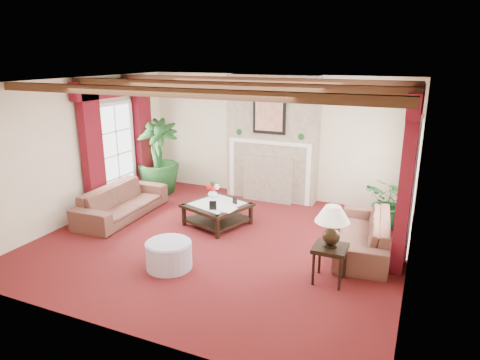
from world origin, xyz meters
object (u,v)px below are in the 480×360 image
at_px(coffee_table, 217,214).
at_px(side_table, 329,264).
at_px(potted_palm, 159,173).
at_px(sofa_right, 364,228).
at_px(ottoman, 169,255).
at_px(sofa_left, 122,197).

distance_m(coffee_table, side_table, 2.70).
relative_size(potted_palm, coffee_table, 1.89).
bearing_deg(coffee_table, potted_palm, 168.88).
bearing_deg(sofa_right, ottoman, -60.97).
bearing_deg(sofa_left, potted_palm, 5.24).
distance_m(sofa_right, potted_palm, 4.96).
distance_m(sofa_left, coffee_table, 1.96).
distance_m(potted_palm, coffee_table, 2.46).
height_order(sofa_left, sofa_right, sofa_left).
relative_size(side_table, ottoman, 0.78).
relative_size(coffee_table, side_table, 1.89).
xyz_separation_m(sofa_right, side_table, (-0.28, -1.24, -0.12)).
relative_size(potted_palm, side_table, 3.56).
xyz_separation_m(side_table, ottoman, (-2.30, -0.56, -0.07)).
height_order(potted_palm, coffee_table, potted_palm).
height_order(potted_palm, ottoman, potted_palm).
bearing_deg(potted_palm, sofa_right, -14.33).
bearing_deg(potted_palm, coffee_table, -29.71).
bearing_deg(sofa_left, sofa_right, -87.69).
bearing_deg(coffee_table, side_table, -9.02).
bearing_deg(side_table, potted_palm, 151.39).
xyz_separation_m(sofa_left, sofa_right, (4.60, 0.37, -0.02)).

